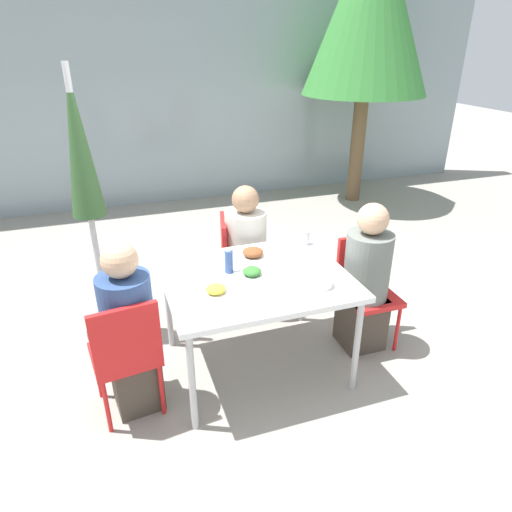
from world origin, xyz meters
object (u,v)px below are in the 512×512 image
(person_left, at_px, (130,333))
(bottle, at_px, (229,261))
(closed_umbrella, at_px, (82,168))
(chair_left, at_px, (126,351))
(person_right, at_px, (365,282))
(chair_far, at_px, (236,257))
(person_far, at_px, (246,255))
(tree_behind_left, at_px, (371,4))
(salad_bowl, at_px, (320,281))
(chair_right, at_px, (365,283))
(drinking_cup, at_px, (305,237))

(person_left, xyz_separation_m, bottle, (0.71, 0.23, 0.28))
(closed_umbrella, bearing_deg, chair_left, -83.48)
(chair_left, relative_size, person_right, 0.73)
(chair_far, height_order, person_far, person_far)
(person_left, distance_m, tree_behind_left, 5.25)
(salad_bowl, height_order, tree_behind_left, tree_behind_left)
(chair_right, height_order, person_right, person_right)
(chair_far, xyz_separation_m, closed_umbrella, (-1.12, -0.05, 0.90))
(chair_left, height_order, chair_far, same)
(chair_far, bearing_deg, bottle, -7.43)
(chair_right, distance_m, drinking_cup, 0.59)
(chair_right, height_order, person_far, person_far)
(tree_behind_left, bearing_deg, person_right, -118.87)
(tree_behind_left, bearing_deg, bottle, -132.16)
(chair_left, bearing_deg, person_far, 34.26)
(person_far, bearing_deg, chair_left, -35.60)
(person_left, height_order, closed_umbrella, closed_umbrella)
(person_far, relative_size, drinking_cup, 10.57)
(chair_right, distance_m, bottle, 1.13)
(person_left, bearing_deg, person_far, 32.65)
(bottle, relative_size, salad_bowl, 1.10)
(person_right, height_order, salad_bowl, person_right)
(person_left, bearing_deg, person_right, -4.14)
(chair_left, bearing_deg, drinking_cup, 14.47)
(tree_behind_left, bearing_deg, chair_right, -118.78)
(person_far, bearing_deg, person_right, 54.59)
(person_right, relative_size, drinking_cup, 10.82)
(person_right, relative_size, chair_far, 1.38)
(chair_right, bearing_deg, tree_behind_left, -118.11)
(person_right, bearing_deg, bottle, -6.16)
(closed_umbrella, bearing_deg, tree_behind_left, 33.56)
(person_right, xyz_separation_m, closed_umbrella, (-1.89, 0.79, 0.84))
(person_left, distance_m, salad_bowl, 1.25)
(drinking_cup, bearing_deg, tree_behind_left, 53.22)
(chair_right, bearing_deg, salad_bowl, 30.97)
(closed_umbrella, distance_m, tree_behind_left, 4.56)
(closed_umbrella, xyz_separation_m, drinking_cup, (1.55, -0.40, -0.59))
(person_left, xyz_separation_m, chair_far, (0.97, 0.95, -0.06))
(bottle, relative_size, drinking_cup, 1.65)
(chair_left, xyz_separation_m, tree_behind_left, (3.55, 3.41, 2.10))
(bottle, height_order, drinking_cup, bottle)
(bottle, bearing_deg, chair_left, -157.15)
(chair_far, distance_m, tree_behind_left, 4.07)
(chair_far, xyz_separation_m, tree_behind_left, (2.54, 2.38, 2.10))
(person_left, xyz_separation_m, chair_right, (1.79, 0.19, -0.06))
(chair_far, distance_m, bottle, 0.84)
(person_left, relative_size, chair_right, 1.37)
(chair_right, relative_size, person_right, 0.73)
(chair_right, xyz_separation_m, tree_behind_left, (1.72, 3.14, 2.10))
(person_left, relative_size, person_right, 1.00)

